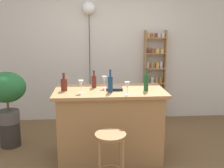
{
  "coord_description": "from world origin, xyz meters",
  "views": [
    {
      "loc": [
        -0.23,
        -3.16,
        1.79
      ],
      "look_at": [
        0.05,
        0.55,
        0.98
      ],
      "focal_mm": 43.31,
      "sensor_mm": 36.0,
      "label": 1
    }
  ],
  "objects_px": {
    "bottle_spirits_clear": "(94,81)",
    "pendant_globe_light": "(89,9)",
    "spice_shelf": "(154,73)",
    "wine_glass_right": "(127,86)",
    "potted_plant": "(7,91)",
    "bottle_wine_red": "(146,82)",
    "wine_glass_center": "(104,80)",
    "wine_glass_left": "(81,84)",
    "plant_stool": "(10,134)",
    "cookbook": "(114,89)",
    "bottle_soda_blue": "(110,84)",
    "bar_stool": "(111,148)",
    "bottle_vinegar": "(64,84)"
  },
  "relations": [
    {
      "from": "bottle_vinegar",
      "to": "wine_glass_center",
      "type": "height_order",
      "value": "bottle_vinegar"
    },
    {
      "from": "bottle_spirits_clear",
      "to": "pendant_globe_light",
      "type": "relative_size",
      "value": 0.11
    },
    {
      "from": "spice_shelf",
      "to": "bottle_vinegar",
      "type": "distance_m",
      "value": 2.16
    },
    {
      "from": "bar_stool",
      "to": "bottle_vinegar",
      "type": "distance_m",
      "value": 1.08
    },
    {
      "from": "spice_shelf",
      "to": "wine_glass_center",
      "type": "xyz_separation_m",
      "value": [
        -1.02,
        -1.4,
        0.18
      ]
    },
    {
      "from": "bottle_wine_red",
      "to": "pendant_globe_light",
      "type": "height_order",
      "value": "pendant_globe_light"
    },
    {
      "from": "bar_stool",
      "to": "bottle_soda_blue",
      "type": "relative_size",
      "value": 2.22
    },
    {
      "from": "plant_stool",
      "to": "wine_glass_center",
      "type": "relative_size",
      "value": 2.27
    },
    {
      "from": "bottle_wine_red",
      "to": "wine_glass_right",
      "type": "bearing_deg",
      "value": -143.75
    },
    {
      "from": "wine_glass_right",
      "to": "spice_shelf",
      "type": "bearing_deg",
      "value": 67.08
    },
    {
      "from": "bar_stool",
      "to": "cookbook",
      "type": "relative_size",
      "value": 3.08
    },
    {
      "from": "spice_shelf",
      "to": "wine_glass_right",
      "type": "height_order",
      "value": "spice_shelf"
    },
    {
      "from": "bottle_spirits_clear",
      "to": "bottle_vinegar",
      "type": "xyz_separation_m",
      "value": [
        -0.39,
        -0.16,
        -0.0
      ]
    },
    {
      "from": "pendant_globe_light",
      "to": "potted_plant",
      "type": "bearing_deg",
      "value": -138.23
    },
    {
      "from": "bar_stool",
      "to": "bottle_vinegar",
      "type": "bearing_deg",
      "value": 126.87
    },
    {
      "from": "wine_glass_right",
      "to": "wine_glass_left",
      "type": "bearing_deg",
      "value": 165.51
    },
    {
      "from": "wine_glass_left",
      "to": "bottle_vinegar",
      "type": "bearing_deg",
      "value": 148.39
    },
    {
      "from": "bar_stool",
      "to": "cookbook",
      "type": "height_order",
      "value": "cookbook"
    },
    {
      "from": "plant_stool",
      "to": "bottle_soda_blue",
      "type": "bearing_deg",
      "value": -21.66
    },
    {
      "from": "bottle_soda_blue",
      "to": "wine_glass_right",
      "type": "bearing_deg",
      "value": -39.08
    },
    {
      "from": "bottle_vinegar",
      "to": "bar_stool",
      "type": "bearing_deg",
      "value": -53.13
    },
    {
      "from": "bottle_vinegar",
      "to": "wine_glass_right",
      "type": "height_order",
      "value": "bottle_vinegar"
    },
    {
      "from": "bottle_spirits_clear",
      "to": "wine_glass_center",
      "type": "relative_size",
      "value": 1.43
    },
    {
      "from": "bottle_vinegar",
      "to": "wine_glass_right",
      "type": "relative_size",
      "value": 1.43
    },
    {
      "from": "spice_shelf",
      "to": "cookbook",
      "type": "bearing_deg",
      "value": -120.37
    },
    {
      "from": "bottle_wine_red",
      "to": "wine_glass_center",
      "type": "height_order",
      "value": "bottle_wine_red"
    },
    {
      "from": "plant_stool",
      "to": "bar_stool",
      "type": "bearing_deg",
      "value": -39.89
    },
    {
      "from": "spice_shelf",
      "to": "plant_stool",
      "type": "xyz_separation_m",
      "value": [
        -2.43,
        -1.04,
        -0.71
      ]
    },
    {
      "from": "bar_stool",
      "to": "bottle_spirits_clear",
      "type": "xyz_separation_m",
      "value": [
        -0.16,
        0.9,
        0.56
      ]
    },
    {
      "from": "spice_shelf",
      "to": "pendant_globe_light",
      "type": "bearing_deg",
      "value": 178.3
    },
    {
      "from": "bottle_spirits_clear",
      "to": "wine_glass_left",
      "type": "bearing_deg",
      "value": -119.05
    },
    {
      "from": "bottle_soda_blue",
      "to": "wine_glass_left",
      "type": "bearing_deg",
      "value": -177.91
    },
    {
      "from": "spice_shelf",
      "to": "bar_stool",
      "type": "bearing_deg",
      "value": -113.85
    },
    {
      "from": "bottle_spirits_clear",
      "to": "wine_glass_center",
      "type": "height_order",
      "value": "bottle_spirits_clear"
    },
    {
      "from": "potted_plant",
      "to": "cookbook",
      "type": "distance_m",
      "value": 1.61
    },
    {
      "from": "potted_plant",
      "to": "cookbook",
      "type": "relative_size",
      "value": 3.64
    },
    {
      "from": "bar_stool",
      "to": "wine_glass_center",
      "type": "distance_m",
      "value": 1.03
    },
    {
      "from": "spice_shelf",
      "to": "bottle_wine_red",
      "type": "height_order",
      "value": "spice_shelf"
    },
    {
      "from": "bottle_vinegar",
      "to": "bottle_soda_blue",
      "type": "distance_m",
      "value": 0.61
    },
    {
      "from": "bottle_wine_red",
      "to": "pendant_globe_light",
      "type": "distance_m",
      "value": 2.04
    },
    {
      "from": "bottle_wine_red",
      "to": "wine_glass_left",
      "type": "xyz_separation_m",
      "value": [
        -0.84,
        -0.05,
        0.0
      ]
    },
    {
      "from": "bottle_soda_blue",
      "to": "wine_glass_left",
      "type": "relative_size",
      "value": 1.78
    },
    {
      "from": "wine_glass_right",
      "to": "pendant_globe_light",
      "type": "height_order",
      "value": "pendant_globe_light"
    },
    {
      "from": "plant_stool",
      "to": "wine_glass_center",
      "type": "xyz_separation_m",
      "value": [
        1.41,
        -0.36,
        0.89
      ]
    },
    {
      "from": "potted_plant",
      "to": "bottle_vinegar",
      "type": "bearing_deg",
      "value": -27.6
    },
    {
      "from": "spice_shelf",
      "to": "pendant_globe_light",
      "type": "relative_size",
      "value": 0.77
    },
    {
      "from": "potted_plant",
      "to": "bottle_spirits_clear",
      "type": "distance_m",
      "value": 1.32
    },
    {
      "from": "bar_stool",
      "to": "pendant_globe_light",
      "type": "relative_size",
      "value": 0.29
    },
    {
      "from": "bottle_wine_red",
      "to": "bar_stool",
      "type": "bearing_deg",
      "value": -127.84
    },
    {
      "from": "wine_glass_right",
      "to": "cookbook",
      "type": "xyz_separation_m",
      "value": [
        -0.13,
        0.27,
        -0.1
      ]
    }
  ]
}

